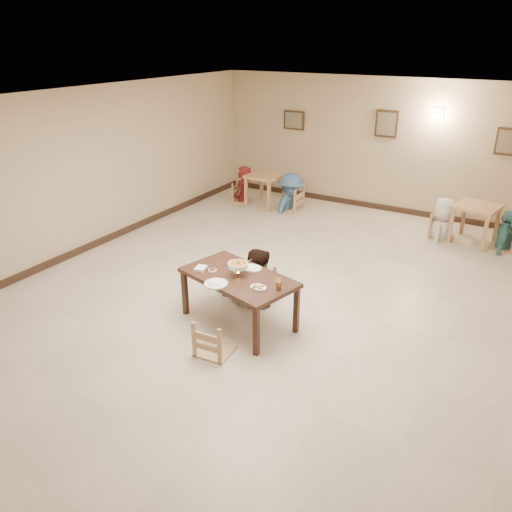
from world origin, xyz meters
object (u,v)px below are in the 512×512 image
Objects in this scene: chair_far at (257,271)px; bg_table_right at (476,212)px; bg_chair_rl at (444,214)px; curry_warmer at (238,265)px; chair_near at (214,321)px; bg_diner_d at (510,210)px; main_table at (239,281)px; bg_chair_ll at (242,183)px; bg_diner_b at (291,173)px; bg_diner_c at (447,198)px; main_diner at (256,249)px; bg_chair_rr at (507,225)px; bg_table_left at (265,180)px; drink_glass at (279,285)px; bg_diner_a at (242,166)px; bg_chair_lr at (291,188)px.

chair_far is 1.08× the size of bg_table_right.
curry_warmer is at bearing 156.02° from bg_chair_rl.
chair_near is 0.92m from curry_warmer.
chair_near is 6.40m from bg_diner_d.
main_table is at bearing 156.25° from bg_chair_rl.
bg_diner_b is (1.33, 0.01, 0.42)m from bg_chair_ll.
chair_far is 4.61m from bg_chair_rl.
bg_table_right is at bearing -103.40° from bg_chair_ll.
bg_chair_rl is 0.61× the size of bg_diner_c.
main_diner reaches higher than bg_chair_rr.
curry_warmer is (-0.14, 0.80, 0.42)m from chair_near.
bg_chair_ll is at bearing 92.74° from bg_diner_d.
chair_far is at bearing -62.02° from bg_table_left.
drink_glass is 0.15× the size of bg_chair_rl.
drink_glass is at bearing -8.01° from curry_warmer.
curry_warmer is at bearing 151.20° from bg_diner_d.
main_diner is 5.13m from bg_chair_ll.
bg_diner_d is at bearing -173.84° from bg_chair_rr.
bg_chair_rr is at bearing 74.86° from bg_diner_a.
bg_table_left is 0.90× the size of bg_chair_ll.
chair_near is at bearing -127.93° from drink_glass.
drink_glass reaches higher than bg_table_left.
bg_table_right is 0.52× the size of bg_diner_b.
bg_chair_lr is at bearing 108.57° from curry_warmer.
bg_diner_c is at bearing -92.16° from bg_diner_b.
bg_chair_ll is (-5.39, -0.03, -0.18)m from bg_table_right.
bg_chair_lr is at bearing 92.64° from bg_diner_d.
bg_table_left is 0.91× the size of bg_table_right.
main_table is 5.67× the size of curry_warmer.
chair_far is 0.56× the size of main_diner.
main_diner is 5.28m from bg_chair_rr.
drink_glass is at bearing -18.51° from bg_chair_rr.
chair_near is 0.55× the size of main_diner.
bg_table_left is 0.67m from bg_chair_lr.
chair_far is at bearing -161.85° from bg_diner_b.
bg_diner_d reaches higher than curry_warmer.
bg_table_left is at bearing 87.06° from bg_chair_rl.
bg_chair_rl is (1.69, 5.70, 0.03)m from chair_near.
drink_glass is at bearing -157.40° from bg_chair_ll.
bg_chair_rr reaches higher than chair_near.
bg_chair_lr is 1.11× the size of bg_chair_rr.
bg_diner_b is at bearing -85.68° from bg_diner_c.
bg_diner_b is at bearing 180.00° from bg_chair_lr.
main_table is at bearing 80.72° from main_diner.
chair_far is at bearing -85.91° from chair_near.
drink_glass is at bearing 7.82° from main_table.
bg_chair_rl is 1.19m from bg_diner_d.
chair_near is (0.12, -0.79, -0.20)m from main_table.
chair_far is 5.22m from bg_chair_rr.
curry_warmer reaches higher than bg_chair_ll.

